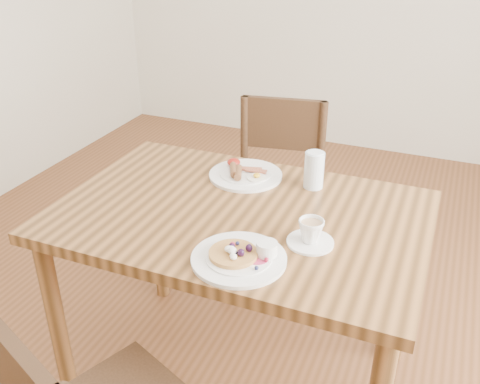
{
  "coord_description": "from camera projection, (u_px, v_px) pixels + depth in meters",
  "views": [
    {
      "loc": [
        0.58,
        -1.4,
        1.62
      ],
      "look_at": [
        0.0,
        0.0,
        0.82
      ],
      "focal_mm": 40.0,
      "sensor_mm": 36.0,
      "label": 1
    }
  ],
  "objects": [
    {
      "name": "ground",
      "position": [
        240.0,
        377.0,
        2.1
      ],
      "size": [
        5.0,
        5.0,
        0.0
      ],
      "primitive_type": "plane",
      "color": "brown",
      "rests_on": "ground"
    },
    {
      "name": "dining_table",
      "position": [
        240.0,
        236.0,
        1.79
      ],
      "size": [
        1.2,
        0.8,
        0.75
      ],
      "color": "brown",
      "rests_on": "ground"
    },
    {
      "name": "chair_far",
      "position": [
        277.0,
        189.0,
        2.44
      ],
      "size": [
        0.49,
        0.49,
        0.88
      ],
      "rotation": [
        0.0,
        0.0,
        3.31
      ],
      "color": "#402817",
      "rests_on": "ground"
    },
    {
      "name": "pancake_plate",
      "position": [
        241.0,
        256.0,
        1.49
      ],
      "size": [
        0.27,
        0.27,
        0.06
      ],
      "color": "white",
      "rests_on": "dining_table"
    },
    {
      "name": "breakfast_plate",
      "position": [
        244.0,
        174.0,
        1.97
      ],
      "size": [
        0.27,
        0.27,
        0.04
      ],
      "color": "white",
      "rests_on": "dining_table"
    },
    {
      "name": "teacup_saucer",
      "position": [
        311.0,
        234.0,
        1.56
      ],
      "size": [
        0.14,
        0.14,
        0.08
      ],
      "color": "white",
      "rests_on": "dining_table"
    },
    {
      "name": "water_glass",
      "position": [
        314.0,
        170.0,
        1.87
      ],
      "size": [
        0.07,
        0.07,
        0.13
      ],
      "primitive_type": "cylinder",
      "color": "silver",
      "rests_on": "dining_table"
    }
  ]
}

